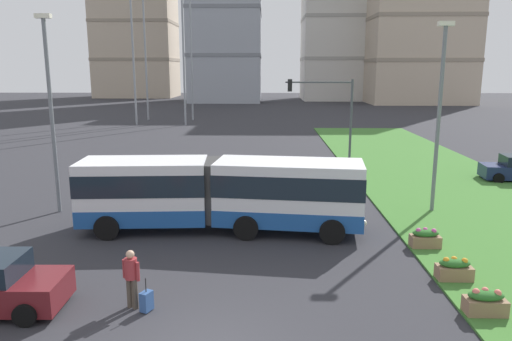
{
  "coord_description": "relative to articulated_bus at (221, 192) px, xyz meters",
  "views": [
    {
      "loc": [
        1.39,
        -10.43,
        6.7
      ],
      "look_at": [
        0.93,
        11.03,
        2.2
      ],
      "focal_mm": 33.99,
      "sensor_mm": 36.0,
      "label": 1
    }
  ],
  "objects": [
    {
      "name": "streetlight_median",
      "position": [
        9.84,
        2.94,
        3.18
      ],
      "size": [
        0.7,
        0.28,
        8.78
      ],
      "color": "slate",
      "rests_on": "ground"
    },
    {
      "name": "articulated_bus",
      "position": [
        0.0,
        0.0,
        0.0
      ],
      "size": [
        11.99,
        3.28,
        3.0
      ],
      "color": "white",
      "rests_on": "ground"
    },
    {
      "name": "flower_planter_0",
      "position": [
        7.94,
        -7.13,
        -1.23
      ],
      "size": [
        1.1,
        0.56,
        0.74
      ],
      "color": "#937051",
      "rests_on": "grass_median"
    },
    {
      "name": "grass_median",
      "position": [
        12.34,
        0.87,
        -1.61
      ],
      "size": [
        10.0,
        70.0,
        0.08
      ],
      "primitive_type": "cube",
      "color": "#3D752D",
      "rests_on": "ground_plane"
    },
    {
      "name": "rolling_suitcase",
      "position": [
        -1.47,
        -7.06,
        -1.34
      ],
      "size": [
        0.37,
        0.43,
        0.97
      ],
      "color": "#335693",
      "rests_on": "ground"
    },
    {
      "name": "flower_planter_1",
      "position": [
        7.94,
        -4.88,
        -1.23
      ],
      "size": [
        1.1,
        0.56,
        0.74
      ],
      "color": "#937051",
      "rests_on": "grass_median"
    },
    {
      "name": "flower_planter_2",
      "position": [
        7.94,
        -1.99,
        -1.23
      ],
      "size": [
        1.1,
        0.56,
        0.74
      ],
      "color": "#937051",
      "rests_on": "grass_median"
    },
    {
      "name": "pedestrian_crossing",
      "position": [
        -1.92,
        -6.86,
        -0.65
      ],
      "size": [
        0.54,
        0.36,
        1.74
      ],
      "color": "#4C4238",
      "rests_on": "ground"
    },
    {
      "name": "streetlight_left",
      "position": [
        -8.01,
        2.56,
        3.34
      ],
      "size": [
        0.7,
        0.28,
        9.1
      ],
      "color": "slate",
      "rests_on": "ground"
    },
    {
      "name": "traffic_light_far_right",
      "position": [
        6.06,
        12.87,
        2.55
      ],
      "size": [
        4.48,
        0.28,
        6.05
      ],
      "color": "#474C51",
      "rests_on": "ground"
    }
  ]
}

